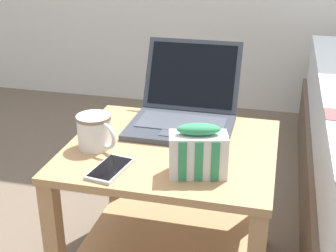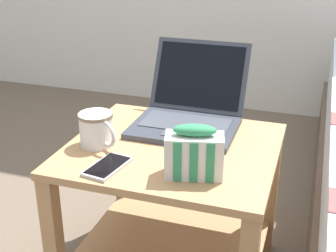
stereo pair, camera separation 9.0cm
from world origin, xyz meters
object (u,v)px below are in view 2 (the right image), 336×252
(laptop, at_px, (191,110))
(mug_front_left, at_px, (97,128))
(cell_phone, at_px, (108,167))
(snack_bag, at_px, (194,153))

(laptop, height_order, mug_front_left, laptop)
(mug_front_left, xyz_separation_m, cell_phone, (0.09, -0.12, -0.05))
(laptop, distance_m, cell_phone, 0.38)
(snack_bag, xyz_separation_m, cell_phone, (-0.23, -0.03, -0.06))
(snack_bag, height_order, cell_phone, snack_bag)
(cell_phone, bearing_deg, laptop, 70.66)
(laptop, distance_m, snack_bag, 0.34)
(snack_bag, distance_m, cell_phone, 0.24)
(laptop, xyz_separation_m, mug_front_left, (-0.21, -0.24, 0.01))
(mug_front_left, distance_m, cell_phone, 0.16)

